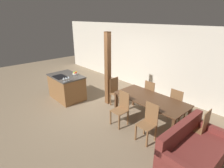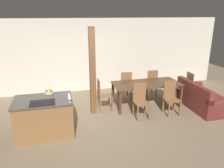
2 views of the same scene
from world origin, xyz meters
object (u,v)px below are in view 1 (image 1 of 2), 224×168
(dining_chair_far_right, at_px, (177,104))
(wine_glass_far, at_px, (68,77))
(dining_table, at_px, (150,101))
(dining_chair_head_end, at_px, (116,91))
(dining_chair_foot_end, at_px, (200,127))
(dining_chair_far_left, at_px, (151,94))
(fruit_bowl, at_px, (75,73))
(wine_glass_middle, at_px, (66,78))
(dining_chair_near_left, at_px, (121,108))
(dining_chair_near_right, at_px, (148,122))
(timber_post, at_px, (108,70))
(kitchen_island, at_px, (67,87))
(couch, at_px, (193,152))
(wine_glass_near, at_px, (64,79))

(dining_chair_far_right, bearing_deg, wine_glass_far, 33.20)
(wine_glass_far, xyz_separation_m, dining_table, (2.49, 1.23, -0.38))
(wine_glass_far, bearing_deg, dining_chair_head_end, 49.49)
(dining_chair_foot_end, bearing_deg, dining_chair_far_left, -110.40)
(fruit_bowl, height_order, wine_glass_middle, wine_glass_middle)
(dining_chair_far_left, xyz_separation_m, dining_chair_foot_end, (1.92, -0.71, 0.00))
(dining_chair_near_left, height_order, dining_chair_near_right, same)
(fruit_bowl, height_order, dining_chair_foot_end, fruit_bowl)
(wine_glass_far, relative_size, dining_chair_head_end, 0.16)
(dining_chair_far_right, distance_m, timber_post, 2.48)
(wine_glass_middle, xyz_separation_m, dining_chair_foot_end, (3.93, 1.32, -0.54))
(fruit_bowl, relative_size, dining_chair_head_end, 0.21)
(kitchen_island, bearing_deg, dining_chair_far_right, 25.83)
(dining_chair_foot_end, relative_size, couch, 0.58)
(wine_glass_near, distance_m, dining_chair_near_right, 3.09)
(dining_table, relative_size, dining_chair_far_left, 2.14)
(dining_chair_far_left, xyz_separation_m, dining_chair_far_right, (0.95, 0.00, 0.00))
(couch, bearing_deg, wine_glass_far, 99.11)
(dining_table, height_order, dining_chair_foot_end, dining_chair_foot_end)
(dining_chair_near_right, bearing_deg, wine_glass_far, -170.13)
(wine_glass_far, bearing_deg, couch, 8.17)
(dining_chair_foot_end, bearing_deg, timber_post, -87.88)
(wine_glass_near, relative_size, dining_chair_foot_end, 0.16)
(wine_glass_far, height_order, dining_chair_head_end, wine_glass_far)
(wine_glass_middle, distance_m, dining_chair_foot_end, 4.18)
(dining_chair_far_left, bearing_deg, dining_chair_near_left, 90.00)
(dining_chair_far_right, relative_size, couch, 0.58)
(kitchen_island, bearing_deg, wine_glass_middle, -26.35)
(dining_chair_foot_end, height_order, timber_post, timber_post)
(kitchen_island, relative_size, dining_chair_head_end, 1.38)
(dining_chair_far_left, bearing_deg, dining_chair_far_right, -180.00)
(kitchen_island, distance_m, timber_post, 1.81)
(dining_chair_near_right, xyz_separation_m, couch, (1.13, 0.07, -0.23))
(dining_table, bearing_deg, dining_chair_far_left, 123.79)
(dining_chair_head_end, xyz_separation_m, timber_post, (-0.30, -0.12, 0.75))
(wine_glass_near, height_order, timber_post, timber_post)
(dining_chair_far_left, relative_size, dining_chair_foot_end, 1.00)
(dining_table, xyz_separation_m, dining_chair_far_left, (-0.48, 0.71, -0.16))
(wine_glass_middle, bearing_deg, dining_chair_foot_end, 18.54)
(dining_chair_far_left, bearing_deg, wine_glass_middle, 45.25)
(kitchen_island, distance_m, fruit_bowl, 0.63)
(kitchen_island, distance_m, dining_table, 3.26)
(kitchen_island, relative_size, dining_chair_far_right, 1.38)
(dining_chair_far_left, relative_size, dining_chair_head_end, 1.00)
(wine_glass_middle, bearing_deg, dining_chair_head_end, 51.45)
(wine_glass_middle, height_order, dining_chair_foot_end, wine_glass_middle)
(dining_chair_far_left, distance_m, timber_post, 1.69)
(dining_chair_far_right, relative_size, dining_chair_head_end, 1.00)
(kitchen_island, relative_size, dining_table, 0.65)
(kitchen_island, xyz_separation_m, wine_glass_far, (0.61, -0.21, 0.59))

